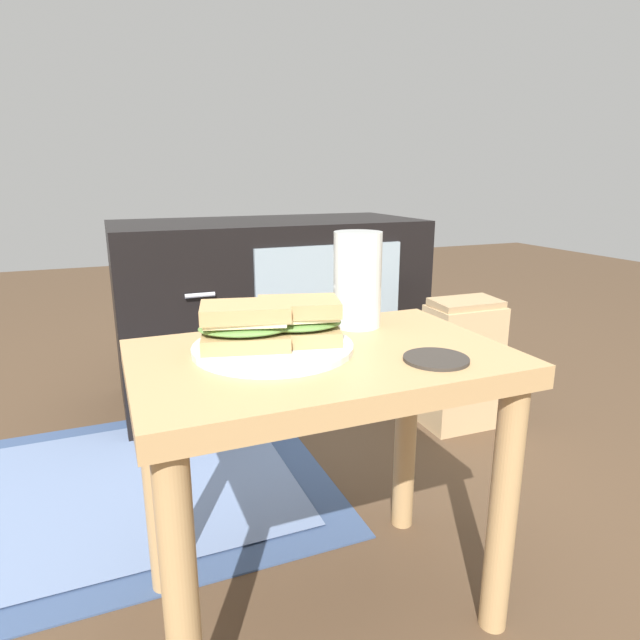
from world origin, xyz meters
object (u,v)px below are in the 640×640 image
paper_bag (462,365)px  sandwich_front (245,326)px  coaster (436,359)px  plate (273,347)px  beer_glass (357,282)px  sandwich_back (299,321)px  tv_cabinet (270,309)px

paper_bag → sandwich_front: bearing=-148.8°
coaster → paper_bag: (0.50, 0.59, -0.27)m
plate → beer_glass: bearing=23.6°
beer_glass → coaster: beer_glass is taller
paper_bag → coaster: bearing=-130.5°
sandwich_front → beer_glass: (0.22, 0.08, 0.04)m
sandwich_back → coaster: (0.16, -0.13, -0.04)m
coaster → paper_bag: bearing=49.5°
sandwich_back → beer_glass: beer_glass is taller
sandwich_front → tv_cabinet: bearing=71.0°
coaster → beer_glass: bearing=96.4°
sandwich_front → sandwich_back: (0.08, -0.00, 0.00)m
sandwich_back → beer_glass: (0.14, 0.08, 0.04)m
coaster → paper_bag: coaster is taller
plate → paper_bag: (0.71, 0.46, -0.28)m
plate → beer_glass: (0.18, 0.08, 0.07)m
tv_cabinet → sandwich_back: (-0.23, -0.92, 0.21)m
tv_cabinet → plate: size_ratio=3.93×
plate → sandwich_back: (0.04, -0.00, 0.04)m
beer_glass → coaster: 0.23m
sandwich_back → paper_bag: bearing=34.5°
sandwich_front → coaster: 0.28m
tv_cabinet → paper_bag: tv_cabinet is taller
plate → coaster: 0.24m
sandwich_front → coaster: sandwich_front is taller
sandwich_front → coaster: size_ratio=1.65×
tv_cabinet → sandwich_back: tv_cabinet is taller
tv_cabinet → beer_glass: beer_glass is taller
coaster → tv_cabinet: bearing=86.1°
sandwich_back → paper_bag: 0.87m
sandwich_front → coaster: bearing=-29.1°
sandwich_back → coaster: sandwich_back is taller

